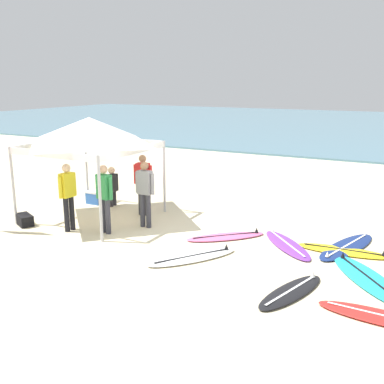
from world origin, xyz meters
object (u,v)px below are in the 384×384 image
(canopy_tent, at_px, (90,131))
(person_green, at_px, (104,194))
(surfboard_black, at_px, (291,291))
(person_red, at_px, (143,181))
(gear_bag_near_tent, at_px, (24,220))
(surfboard_pink, at_px, (226,236))
(surfboard_cyan, at_px, (368,279))
(person_yellow, at_px, (68,193))
(surfboard_purple, at_px, (287,244))
(person_grey, at_px, (145,190))
(surfboard_red, at_px, (382,317))
(surfboard_navy, at_px, (347,247))
(person_black, at_px, (112,185))
(surfboard_white, at_px, (193,257))
(surfboard_yellow, at_px, (344,251))
(cooler_box, at_px, (95,197))

(canopy_tent, height_order, person_green, canopy_tent)
(surfboard_black, bearing_deg, person_red, 150.72)
(person_green, xyz_separation_m, gear_bag_near_tent, (-2.29, -0.49, -0.85))
(surfboard_pink, relative_size, gear_bag_near_tent, 2.96)
(surfboard_cyan, bearing_deg, person_green, -178.92)
(person_red, bearing_deg, person_yellow, -113.59)
(surfboard_purple, bearing_deg, person_grey, -174.64)
(person_yellow, bearing_deg, surfboard_red, -7.83)
(surfboard_pink, bearing_deg, surfboard_cyan, -15.71)
(surfboard_purple, distance_m, surfboard_navy, 1.33)
(surfboard_cyan, bearing_deg, surfboard_black, -133.32)
(surfboard_red, height_order, person_black, person_black)
(surfboard_white, distance_m, person_yellow, 3.73)
(surfboard_black, height_order, person_black, person_black)
(person_yellow, bearing_deg, surfboard_yellow, 14.71)
(surfboard_cyan, bearing_deg, surfboard_purple, 150.27)
(surfboard_purple, relative_size, surfboard_navy, 0.79)
(surfboard_red, relative_size, person_grey, 1.18)
(surfboard_cyan, distance_m, surfboard_black, 1.66)
(person_grey, bearing_deg, person_black, 148.55)
(cooler_box, bearing_deg, canopy_tent, -51.63)
(person_green, relative_size, person_grey, 1.00)
(surfboard_pink, bearing_deg, person_yellow, -160.12)
(surfboard_yellow, distance_m, person_grey, 4.98)
(surfboard_cyan, xyz_separation_m, person_green, (-6.14, -0.12, 0.95))
(surfboard_black, height_order, person_yellow, person_yellow)
(gear_bag_near_tent, bearing_deg, surfboard_red, -5.25)
(surfboard_purple, xyz_separation_m, surfboard_yellow, (1.23, 0.19, 0.00))
(surfboard_black, bearing_deg, canopy_tent, 162.10)
(surfboard_pink, distance_m, person_black, 4.35)
(person_grey, bearing_deg, surfboard_navy, 9.75)
(surfboard_red, bearing_deg, surfboard_pink, 147.72)
(surfboard_purple, bearing_deg, canopy_tent, -176.66)
(surfboard_pink, distance_m, surfboard_navy, 2.77)
(surfboard_black, distance_m, person_grey, 4.90)
(person_red, relative_size, person_green, 1.00)
(person_black, bearing_deg, person_green, -56.23)
(person_yellow, xyz_separation_m, person_green, (0.91, 0.28, 0.00))
(surfboard_cyan, relative_size, surfboard_black, 1.22)
(surfboard_black, distance_m, person_green, 5.21)
(person_green, bearing_deg, person_grey, 54.56)
(person_red, xyz_separation_m, gear_bag_near_tent, (-2.25, -2.23, -0.85))
(surfboard_purple, height_order, surfboard_yellow, same)
(surfboard_yellow, bearing_deg, surfboard_red, -68.51)
(canopy_tent, height_order, surfboard_black, canopy_tent)
(surfboard_white, bearing_deg, person_red, 140.94)
(surfboard_yellow, bearing_deg, gear_bag_near_tent, -166.31)
(surfboard_yellow, xyz_separation_m, person_red, (-5.50, 0.34, 0.95))
(person_red, xyz_separation_m, person_green, (0.04, -1.73, 0.00))
(surfboard_white, relative_size, person_red, 1.18)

